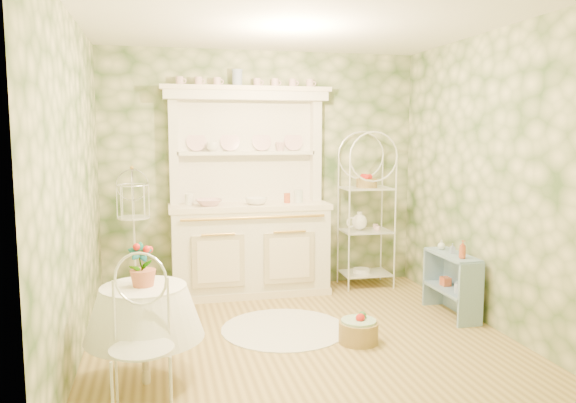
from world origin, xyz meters
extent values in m
plane|color=tan|center=(0.00, 0.00, 0.00)|extent=(3.60, 3.60, 0.00)
plane|color=white|center=(0.00, 0.00, 2.70)|extent=(3.60, 3.60, 0.00)
plane|color=beige|center=(-1.80, 0.00, 1.35)|extent=(3.60, 3.60, 0.00)
plane|color=beige|center=(1.80, 0.00, 1.35)|extent=(3.60, 3.60, 0.00)
plane|color=beige|center=(0.00, 1.80, 1.35)|extent=(3.60, 3.60, 0.00)
plane|color=beige|center=(0.00, -1.80, 1.35)|extent=(3.60, 3.60, 0.00)
cube|color=white|center=(-0.20, 1.52, 1.15)|extent=(1.87, 0.61, 2.29)
cube|color=white|center=(1.17, 1.53, 0.96)|extent=(0.62, 0.45, 1.93)
cube|color=#7D9FBA|center=(1.61, 0.32, 0.28)|extent=(0.26, 0.66, 0.56)
cylinder|color=white|center=(-1.29, -0.57, 0.37)|extent=(0.71, 0.71, 0.74)
cube|color=white|center=(-1.29, -1.07, 0.50)|extent=(0.57, 0.57, 0.99)
cube|color=white|center=(-1.43, 1.44, 0.76)|extent=(0.37, 0.37, 1.52)
cylinder|color=#9E8247|center=(0.47, -0.16, 0.12)|extent=(0.39, 0.39, 0.24)
cylinder|color=white|center=(-0.08, 0.29, 0.00)|extent=(1.23, 1.23, 0.01)
imported|color=white|center=(-0.65, 1.46, 1.02)|extent=(0.31, 0.31, 0.07)
imported|color=white|center=(-0.14, 1.43, 1.02)|extent=(0.29, 0.29, 0.08)
imported|color=white|center=(-0.58, 1.66, 1.61)|extent=(0.15, 0.15, 0.10)
imported|color=white|center=(0.18, 1.68, 1.61)|extent=(0.14, 0.14, 0.10)
imported|color=#3F7238|center=(-1.30, -0.59, 0.85)|extent=(0.17, 0.13, 0.31)
imported|color=#B8522E|center=(1.59, 0.12, 0.68)|extent=(0.09, 0.09, 0.17)
imported|color=#8C9CBD|center=(1.61, 0.33, 0.65)|extent=(0.06, 0.06, 0.10)
imported|color=silver|center=(1.59, 0.53, 0.65)|extent=(0.09, 0.09, 0.10)
camera|label=1|loc=(-1.16, -4.53, 1.78)|focal=35.00mm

